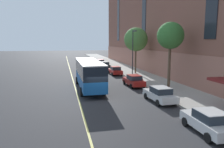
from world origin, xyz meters
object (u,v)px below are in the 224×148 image
Objects in this scene: parked_car_red_0 at (100,62)px; street_tree_mid_block at (170,36)px; parked_car_white_3 at (160,94)px; fire_hydrant at (142,80)px; parked_car_red_4 at (134,81)px; parked_car_white_1 at (209,122)px; street_tree_far_uptown at (136,39)px; street_lamp at (133,49)px; parked_car_black_6 at (105,65)px; city_bus at (89,73)px; parked_car_red_2 at (115,71)px.

street_tree_mid_block reaches higher than parked_car_red_0.
parked_car_white_3 reaches higher than fire_hydrant.
parked_car_red_4 is 0.56× the size of street_tree_mid_block.
parked_car_white_1 is 7.72m from parked_car_white_3.
fire_hydrant is (-2.28, -9.65, -5.90)m from street_tree_far_uptown.
parked_car_red_4 is (-0.08, 8.02, 0.00)m from parked_car_white_3.
street_lamp is 10.62× the size of fire_hydrant.
parked_car_black_6 is (-0.13, 20.24, 0.00)m from parked_car_red_4.
fire_hydrant is (1.76, 17.06, -0.29)m from parked_car_white_1.
parked_car_red_0 is 34.85m from parked_car_white_3.
parked_car_red_4 is 6.52× the size of fire_hydrant.
fire_hydrant is at bearing -103.27° from street_tree_far_uptown.
city_bus is 2.47× the size of parked_car_red_4.
parked_car_red_2 and parked_car_red_4 have the same top height.
street_lamp is (1.81, -4.69, 3.99)m from parked_car_red_2.
parked_car_white_1 is (6.07, -15.23, -1.31)m from city_bus.
parked_car_white_1 is 17.16m from fire_hydrant.
parked_car_red_0 is 29.93m from street_tree_mid_block.
street_tree_far_uptown reaches higher than parked_car_white_1.
parked_car_black_6 is 0.58× the size of street_tree_mid_block.
parked_car_black_6 is 6.64× the size of fire_hydrant.
street_tree_far_uptown is (10.11, 11.48, 4.31)m from city_bus.
parked_car_white_3 is at bearing -124.10° from street_tree_mid_block.
parked_car_red_2 is at bearing 90.23° from parked_car_white_3.
parked_car_white_3 is 6.28× the size of fire_hydrant.
parked_car_red_0 and parked_car_white_1 have the same top height.
street_tree_mid_block is 11.54× the size of fire_hydrant.
street_lamp is (1.81, 5.94, 3.99)m from parked_car_red_4.
parked_car_red_2 is at bearing 107.22° from street_tree_mid_block.
parked_car_white_1 and parked_car_white_3 have the same top height.
parked_car_red_0 is (6.15, 27.34, -1.31)m from city_bus.
city_bus reaches higher than parked_car_white_1.
fire_hydrant is at bearing 13.17° from city_bus.
city_bus is 1.37× the size of street_tree_far_uptown.
street_tree_mid_block is at bearing -90.00° from street_tree_far_uptown.
parked_car_red_2 is 9.46m from fire_hydrant.
street_tree_far_uptown is at bearing 78.36° from parked_car_white_3.
street_tree_far_uptown is (4.12, -9.26, 5.61)m from parked_car_black_6.
city_bus is 28.05m from parked_car_red_0.
parked_car_black_6 is at bearing 100.39° from street_tree_mid_block.
parked_car_red_0 is 16.21m from parked_car_red_2.
city_bus is at bearing -118.79° from parked_car_red_2.
parked_car_red_0 is 0.99× the size of parked_car_white_3.
parked_car_black_6 is at bearing 73.91° from city_bus.
street_lamp is (7.93, 6.44, 2.68)m from city_bus.
parked_car_white_3 is 0.54× the size of street_tree_mid_block.
parked_car_black_6 is at bearing 90.80° from parked_car_red_2.
parked_car_red_4 is at bearing 4.75° from city_bus.
street_lamp reaches higher than parked_car_red_0.
street_tree_far_uptown reaches higher than street_tree_mid_block.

